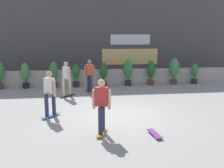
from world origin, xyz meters
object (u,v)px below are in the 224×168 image
potted_plant_8 (195,73)px  potted_plant_5 (128,70)px  skater_by_wall_left (66,78)px  potted_plant_4 (104,73)px  potted_plant_2 (54,73)px  potted_plant_6 (151,71)px  skater_mid_plaza (102,104)px  potted_plant_1 (25,74)px  skateboard_near_camera (155,134)px  skater_far_left (50,92)px  potted_plant_7 (174,69)px  potted_plant_3 (76,74)px  skater_by_wall_right (90,74)px

potted_plant_8 → potted_plant_5: bearing=-180.0°
potted_plant_5 → skater_by_wall_left: skater_by_wall_left is taller
potted_plant_4 → potted_plant_2: bearing=180.0°
potted_plant_6 → skater_mid_plaza: skater_mid_plaza is taller
potted_plant_1 → potted_plant_4: bearing=0.0°
potted_plant_6 → skater_by_wall_left: skater_by_wall_left is taller
skateboard_near_camera → potted_plant_5: bearing=84.8°
skater_far_left → skater_by_wall_left: 3.16m
potted_plant_7 → skater_mid_plaza: bearing=-124.4°
potted_plant_8 → skateboard_near_camera: size_ratio=1.53×
skater_far_left → skater_mid_plaza: bearing=-48.5°
potted_plant_4 → potted_plant_6: 2.80m
potted_plant_1 → skateboard_near_camera: bearing=-56.5°
skater_by_wall_left → skater_mid_plaza: size_ratio=1.00×
potted_plant_5 → skater_far_left: skater_far_left is taller
skater_by_wall_left → skater_far_left: bearing=-98.8°
potted_plant_7 → potted_plant_3: bearing=-180.0°
potted_plant_3 → skater_far_left: size_ratio=0.77×
skater_far_left → skater_by_wall_left: bearing=81.2°
potted_plant_4 → skater_by_wall_left: skater_by_wall_left is taller
potted_plant_4 → skater_by_wall_right: skater_by_wall_right is taller
potted_plant_4 → skater_by_wall_left: (-2.04, -2.36, 0.16)m
potted_plant_5 → skater_far_left: 6.76m
potted_plant_6 → potted_plant_7: size_ratio=0.91×
potted_plant_8 → potted_plant_2: bearing=180.0°
potted_plant_1 → potted_plant_2: size_ratio=0.98×
potted_plant_5 → skater_far_left: (-3.95, -5.48, 0.04)m
potted_plant_8 → skater_by_wall_left: 7.94m
potted_plant_3 → potted_plant_1: bearing=180.0°
potted_plant_3 → skater_far_left: bearing=-99.7°
skater_by_wall_left → skater_mid_plaza: bearing=-76.5°
potted_plant_7 → skater_mid_plaza: 8.96m
potted_plant_2 → potted_plant_5: size_ratio=0.94×
potted_plant_1 → potted_plant_3: 2.79m
potted_plant_4 → skater_far_left: (-2.52, -5.48, 0.16)m
potted_plant_8 → skater_far_left: (-8.06, -5.48, 0.26)m
skater_by_wall_right → skateboard_near_camera: (1.61, -6.19, -0.88)m
potted_plant_8 → skateboard_near_camera: potted_plant_8 is taller
skater_mid_plaza → potted_plant_7: bearing=55.6°
potted_plant_3 → potted_plant_2: bearing=180.0°
potted_plant_7 → skater_by_wall_left: (-6.27, -2.36, 0.01)m
skater_mid_plaza → skateboard_near_camera: bearing=-11.8°
potted_plant_3 → skater_by_wall_left: (-0.45, -2.36, 0.21)m
skater_far_left → potted_plant_8: bearing=34.2°
potted_plant_2 → skater_by_wall_left: (0.79, -2.36, 0.10)m
potted_plant_1 → potted_plant_3: potted_plant_1 is taller
potted_plant_5 → potted_plant_7: bearing=0.0°
potted_plant_4 → potted_plant_8: 5.54m
potted_plant_8 → skater_far_left: skater_far_left is taller
potted_plant_6 → skater_mid_plaza: 8.24m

